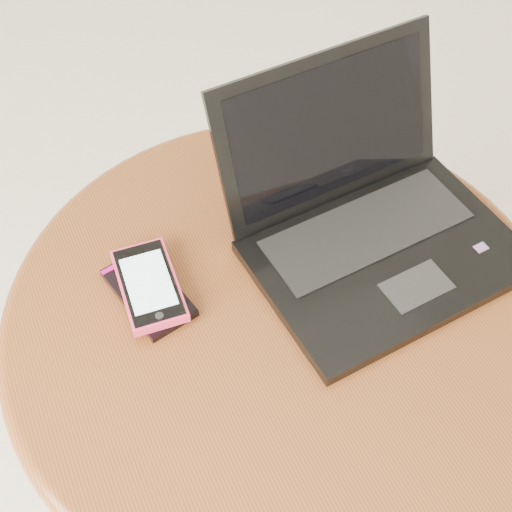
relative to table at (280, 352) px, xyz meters
name	(u,v)px	position (x,y,z in m)	size (l,w,h in m)	color
table	(280,352)	(0.00, 0.00, 0.00)	(0.70, 0.70, 0.56)	#4F290E
laptop	(370,220)	(0.15, 0.05, 0.16)	(0.35, 0.33, 0.21)	black
phone_black	(148,292)	(-0.15, 0.08, 0.13)	(0.09, 0.14, 0.01)	black
phone_pink	(149,285)	(-0.14, 0.08, 0.14)	(0.08, 0.13, 0.02)	#EC345B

